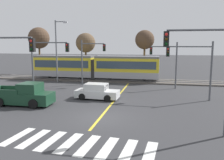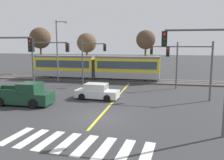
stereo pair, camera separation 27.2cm
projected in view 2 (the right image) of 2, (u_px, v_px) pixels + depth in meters
The scene contains 26 objects.
ground_plane at pixel (99, 118), 17.36m from camera, with size 200.00×200.00×0.00m, color #333335.
track_bed at pixel (131, 81), 33.96m from camera, with size 120.00×4.00×0.18m, color #4C4742.
rail_near at pixel (130, 81), 33.25m from camera, with size 120.00×0.08×0.10m, color #939399.
rail_far at pixel (132, 79), 34.64m from camera, with size 120.00×0.08×0.10m, color #939399.
light_rail_tram at pixel (96, 66), 34.76m from camera, with size 18.50×2.64×3.43m.
crosswalk_stripe_0 at pixel (16, 136), 13.90m from camera, with size 0.56×2.80×0.01m, color silver.
crosswalk_stripe_1 at pixel (32, 138), 13.58m from camera, with size 0.56×2.80×0.01m, color silver.
crosswalk_stripe_2 at pixel (49, 140), 13.27m from camera, with size 0.56×2.80×0.01m, color silver.
crosswalk_stripe_3 at pixel (67, 143), 12.95m from camera, with size 0.56×2.80×0.01m, color silver.
crosswalk_stripe_4 at pixel (85, 145), 12.63m from camera, with size 0.56×2.80×0.01m, color silver.
crosswalk_stripe_5 at pixel (105, 148), 12.31m from camera, with size 0.56×2.80×0.01m, color silver.
crosswalk_stripe_6 at pixel (125, 151), 12.00m from camera, with size 0.56×2.80×0.01m, color silver.
crosswalk_stripe_7 at pixel (147, 153), 11.68m from camera, with size 0.56×2.80×0.01m, color silver.
lane_centre_line at pixel (116, 98), 23.38m from camera, with size 0.20×17.94×0.01m, color gold.
sedan_crossing at pixel (97, 92), 23.15m from camera, with size 4.28×2.07×1.52m.
pickup_truck at pixel (23, 95), 20.92m from camera, with size 5.45×2.34×1.98m.
traffic_light_mid_left at pixel (45, 57), 24.90m from camera, with size 4.25×0.38×5.80m.
traffic_light_far_right at pixel (167, 59), 28.12m from camera, with size 3.25×0.38×5.54m.
traffic_light_near_right at pixel (206, 62), 13.34m from camera, with size 3.75×0.38×6.61m.
traffic_light_mid_right at pixel (195, 61), 22.17m from camera, with size 4.25×0.38×5.58m.
traffic_light_near_left at pixel (2, 62), 16.42m from camera, with size 3.75×0.38×6.30m.
traffic_light_far_left at pixel (90, 56), 30.51m from camera, with size 3.25×0.38×5.84m.
street_lamp_west at pixel (58, 48), 32.48m from camera, with size 1.81×0.28×8.49m.
bare_tree_far_west at pixel (40, 38), 42.02m from camera, with size 3.74×3.74×8.21m.
bare_tree_west at pixel (87, 43), 40.22m from camera, with size 3.32×3.32×7.16m.
bare_tree_east at pixel (146, 40), 38.17m from camera, with size 3.10×3.10×7.54m.
Camera 2 is at (4.50, -16.15, 5.37)m, focal length 38.00 mm.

